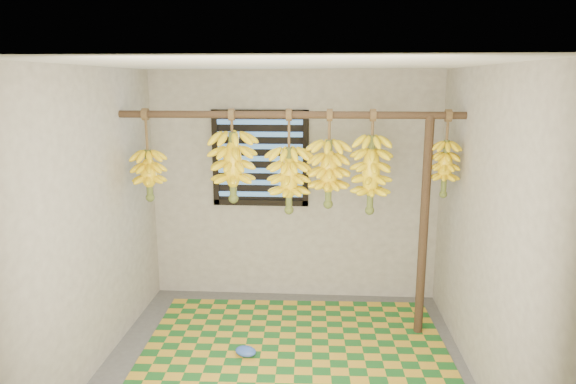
# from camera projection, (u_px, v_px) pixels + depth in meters

# --- Properties ---
(floor) EXTENTS (3.00, 3.00, 0.01)m
(floor) POSITION_uv_depth(u_px,v_px,m) (283.00, 369.00, 4.16)
(floor) COLOR #4D4D4D
(floor) RESTS_ON ground
(ceiling) EXTENTS (3.00, 3.00, 0.01)m
(ceiling) POSITION_uv_depth(u_px,v_px,m) (283.00, 64.00, 3.65)
(ceiling) COLOR silver
(ceiling) RESTS_ON wall_back
(wall_back) EXTENTS (3.00, 0.01, 2.40)m
(wall_back) POSITION_uv_depth(u_px,v_px,m) (294.00, 187.00, 5.38)
(wall_back) COLOR gray
(wall_back) RESTS_ON floor
(wall_left) EXTENTS (0.01, 3.00, 2.40)m
(wall_left) POSITION_uv_depth(u_px,v_px,m) (91.00, 223.00, 4.01)
(wall_left) COLOR gray
(wall_left) RESTS_ON floor
(wall_right) EXTENTS (0.01, 3.00, 2.40)m
(wall_right) POSITION_uv_depth(u_px,v_px,m) (485.00, 230.00, 3.81)
(wall_right) COLOR gray
(wall_right) RESTS_ON floor
(window) EXTENTS (1.00, 0.04, 1.00)m
(window) POSITION_uv_depth(u_px,v_px,m) (260.00, 159.00, 5.31)
(window) COLOR black
(window) RESTS_ON wall_back
(hanging_pole) EXTENTS (3.00, 0.06, 0.06)m
(hanging_pole) POSITION_uv_depth(u_px,v_px,m) (289.00, 115.00, 4.42)
(hanging_pole) COLOR #422D1E
(hanging_pole) RESTS_ON wall_left
(support_post) EXTENTS (0.08, 0.08, 2.00)m
(support_post) POSITION_uv_depth(u_px,v_px,m) (424.00, 229.00, 4.56)
(support_post) COLOR #422D1E
(support_post) RESTS_ON floor
(woven_mat) EXTENTS (2.69, 2.18, 0.01)m
(woven_mat) POSITION_uv_depth(u_px,v_px,m) (295.00, 352.00, 4.40)
(woven_mat) COLOR #1A5B20
(woven_mat) RESTS_ON floor
(plastic_bag) EXTENTS (0.23, 0.20, 0.08)m
(plastic_bag) POSITION_uv_depth(u_px,v_px,m) (246.00, 351.00, 4.34)
(plastic_bag) COLOR #3054B4
(plastic_bag) RESTS_ON woven_mat
(banana_bunch_a) EXTENTS (0.29, 0.29, 0.82)m
(banana_bunch_a) POSITION_uv_depth(u_px,v_px,m) (149.00, 175.00, 4.62)
(banana_bunch_a) COLOR brown
(banana_bunch_a) RESTS_ON hanging_pole
(banana_bunch_b) EXTENTS (0.38, 0.38, 0.82)m
(banana_bunch_b) POSITION_uv_depth(u_px,v_px,m) (233.00, 167.00, 4.55)
(banana_bunch_b) COLOR brown
(banana_bunch_b) RESTS_ON hanging_pole
(banana_bunch_c) EXTENTS (0.36, 0.36, 0.92)m
(banana_bunch_c) POSITION_uv_depth(u_px,v_px,m) (289.00, 180.00, 4.54)
(banana_bunch_c) COLOR brown
(banana_bunch_c) RESTS_ON hanging_pole
(banana_bunch_d) EXTENTS (0.35, 0.35, 0.86)m
(banana_bunch_d) POSITION_uv_depth(u_px,v_px,m) (329.00, 173.00, 4.51)
(banana_bunch_d) COLOR brown
(banana_bunch_d) RESTS_ON hanging_pole
(banana_bunch_e) EXTENTS (0.33, 0.33, 0.91)m
(banana_bunch_e) POSITION_uv_depth(u_px,v_px,m) (371.00, 174.00, 4.48)
(banana_bunch_e) COLOR brown
(banana_bunch_e) RESTS_ON hanging_pole
(banana_bunch_f) EXTENTS (0.25, 0.25, 0.75)m
(banana_bunch_f) POSITION_uv_depth(u_px,v_px,m) (445.00, 168.00, 4.43)
(banana_bunch_f) COLOR brown
(banana_bunch_f) RESTS_ON hanging_pole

